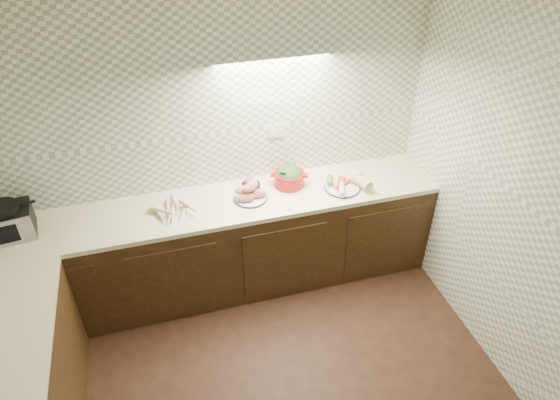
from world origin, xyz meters
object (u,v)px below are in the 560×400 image
object	(u,v)px
sweet_potato_plate	(250,193)
veg_plate	(349,181)
toaster_oven	(6,222)
dutch_oven	(289,176)
parsnip_pile	(177,210)
onion_bowl	(251,185)

from	to	relation	value
sweet_potato_plate	veg_plate	distance (m)	0.84
toaster_oven	sweet_potato_plate	size ratio (longest dim) A/B	1.42
dutch_oven	veg_plate	world-z (taller)	dutch_oven
toaster_oven	veg_plate	bearing A→B (deg)	-9.33
toaster_oven	parsnip_pile	size ratio (longest dim) A/B	1.17
sweet_potato_plate	veg_plate	bearing A→B (deg)	-3.68
toaster_oven	onion_bowl	xyz separation A→B (m)	(1.84, 0.08, -0.08)
sweet_potato_plate	veg_plate	xyz separation A→B (m)	(0.84, -0.05, -0.01)
toaster_oven	onion_bowl	distance (m)	1.84
sweet_potato_plate	onion_bowl	bearing A→B (deg)	73.21
parsnip_pile	dutch_oven	size ratio (longest dim) A/B	1.05
toaster_oven	sweet_potato_plate	xyz separation A→B (m)	(1.80, -0.04, -0.06)
parsnip_pile	onion_bowl	distance (m)	0.64
parsnip_pile	dutch_oven	world-z (taller)	dutch_oven
dutch_oven	parsnip_pile	bearing A→B (deg)	-152.87
parsnip_pile	sweet_potato_plate	size ratio (longest dim) A/B	1.21
toaster_oven	dutch_oven	distance (m)	2.16
onion_bowl	veg_plate	size ratio (longest dim) A/B	0.43
dutch_oven	toaster_oven	bearing A→B (deg)	-159.36
dutch_oven	veg_plate	size ratio (longest dim) A/B	0.89
sweet_potato_plate	dutch_oven	size ratio (longest dim) A/B	0.86
sweet_potato_plate	parsnip_pile	bearing A→B (deg)	-176.67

